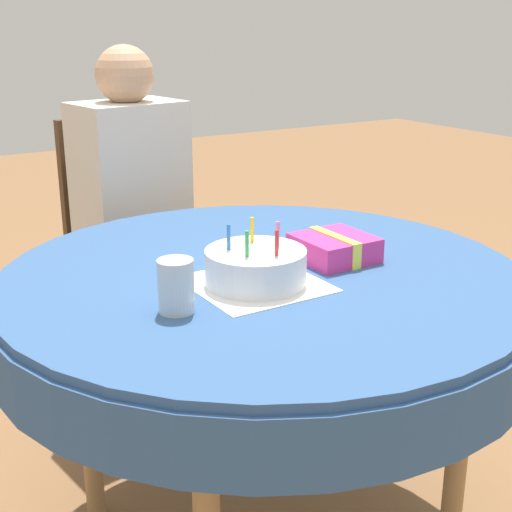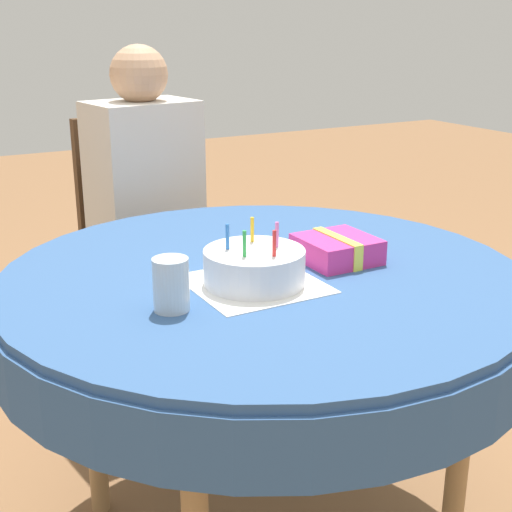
{
  "view_description": "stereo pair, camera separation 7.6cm",
  "coord_description": "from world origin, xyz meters",
  "px_view_note": "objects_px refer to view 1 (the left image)",
  "views": [
    {
      "loc": [
        -0.82,
        -1.28,
        1.28
      ],
      "look_at": [
        -0.03,
        -0.02,
        0.79
      ],
      "focal_mm": 50.0,
      "sensor_mm": 36.0,
      "label": 1
    },
    {
      "loc": [
        -0.75,
        -1.32,
        1.28
      ],
      "look_at": [
        -0.03,
        -0.02,
        0.79
      ],
      "focal_mm": 50.0,
      "sensor_mm": 36.0,
      "label": 2
    }
  ],
  "objects_px": {
    "drinking_glass": "(176,286)",
    "gift_box": "(334,248)",
    "birthday_cake": "(256,267)",
    "chair": "(124,253)",
    "person": "(135,200)"
  },
  "relations": [
    {
      "from": "chair",
      "to": "gift_box",
      "type": "height_order",
      "value": "chair"
    },
    {
      "from": "drinking_glass",
      "to": "birthday_cake",
      "type": "bearing_deg",
      "value": 12.36
    },
    {
      "from": "chair",
      "to": "person",
      "type": "xyz_separation_m",
      "value": [
        0.01,
        -0.09,
        0.21
      ]
    },
    {
      "from": "chair",
      "to": "drinking_glass",
      "type": "distance_m",
      "value": 1.13
    },
    {
      "from": "person",
      "to": "chair",
      "type": "bearing_deg",
      "value": 90.0
    },
    {
      "from": "chair",
      "to": "gift_box",
      "type": "bearing_deg",
      "value": -89.07
    },
    {
      "from": "chair",
      "to": "drinking_glass",
      "type": "height_order",
      "value": "chair"
    },
    {
      "from": "person",
      "to": "birthday_cake",
      "type": "height_order",
      "value": "person"
    },
    {
      "from": "birthday_cake",
      "to": "drinking_glass",
      "type": "height_order",
      "value": "birthday_cake"
    },
    {
      "from": "birthday_cake",
      "to": "drinking_glass",
      "type": "relative_size",
      "value": 2.05
    },
    {
      "from": "person",
      "to": "drinking_glass",
      "type": "distance_m",
      "value": 1.01
    },
    {
      "from": "drinking_glass",
      "to": "gift_box",
      "type": "distance_m",
      "value": 0.46
    },
    {
      "from": "person",
      "to": "gift_box",
      "type": "bearing_deg",
      "value": -88.97
    },
    {
      "from": "chair",
      "to": "person",
      "type": "bearing_deg",
      "value": -90.0
    },
    {
      "from": "person",
      "to": "birthday_cake",
      "type": "distance_m",
      "value": 0.92
    }
  ]
}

